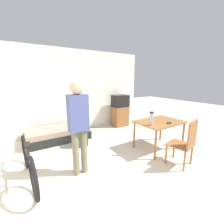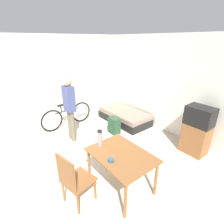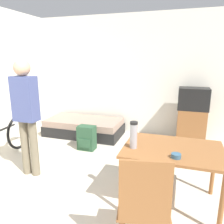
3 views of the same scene
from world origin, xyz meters
name	(u,v)px [view 2 (image 2 of 3)]	position (x,y,z in m)	size (l,w,h in m)	color
ground_plane	(17,182)	(0.00, 0.00, 0.00)	(20.00, 20.00, 0.00)	beige
wall_back	(156,83)	(0.00, 4.00, 1.35)	(5.12, 0.06, 2.70)	silver
wall_left	(62,80)	(-2.09, 1.99, 1.35)	(0.06, 4.97, 2.70)	silver
daybed	(124,116)	(-0.74, 3.45, 0.18)	(1.74, 0.90, 0.37)	black
tv	(197,131)	(1.60, 3.60, 0.59)	(0.58, 0.43, 1.17)	brown
dining_table	(121,158)	(1.32, 1.50, 0.64)	(1.13, 0.83, 0.72)	brown
wooden_chair	(72,179)	(1.13, 0.66, 0.54)	(0.54, 0.54, 0.98)	brown
bicycle	(67,116)	(-1.58, 1.83, 0.35)	(0.16, 1.68, 0.76)	black
person_standing	(69,105)	(-0.75, 1.56, 1.02)	(0.34, 0.23, 1.73)	#6B604C
thermos_flask	(100,137)	(0.88, 1.37, 0.90)	(0.09, 0.09, 0.32)	#99999E
mate_bowl	(111,160)	(1.36, 1.24, 0.75)	(0.10, 0.10, 0.05)	#335670
backpack	(114,126)	(-0.33, 2.68, 0.24)	(0.33, 0.25, 0.48)	#284C33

